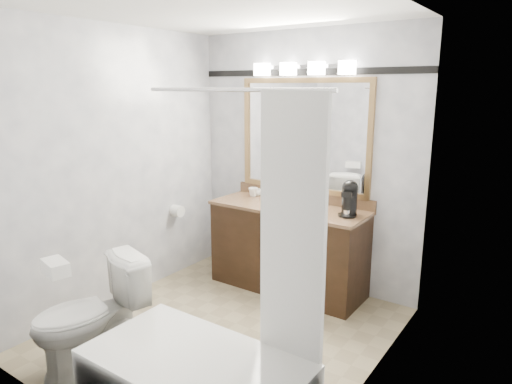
% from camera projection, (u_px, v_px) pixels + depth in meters
% --- Properties ---
extents(room, '(2.42, 2.62, 2.52)m').
position_uv_depth(room, '(221.00, 183.00, 3.47)').
color(room, gray).
rests_on(room, ground).
extents(vanity, '(1.53, 0.58, 0.97)m').
position_uv_depth(vanity, '(288.00, 246.00, 4.46)').
color(vanity, black).
rests_on(vanity, ground).
extents(mirror, '(1.40, 0.04, 1.10)m').
position_uv_depth(mirror, '(304.00, 136.00, 4.44)').
color(mirror, '#9D7847').
rests_on(mirror, room).
extents(vanity_light_bar, '(1.02, 0.14, 0.12)m').
position_uv_depth(vanity_light_bar, '(303.00, 68.00, 4.25)').
color(vanity_light_bar, silver).
rests_on(vanity_light_bar, room).
extents(accent_stripe, '(2.40, 0.01, 0.06)m').
position_uv_depth(accent_stripe, '(306.00, 72.00, 4.31)').
color(accent_stripe, black).
rests_on(accent_stripe, room).
extents(bathtub, '(1.30, 0.75, 1.96)m').
position_uv_depth(bathtub, '(201.00, 383.00, 2.66)').
color(bathtub, white).
rests_on(bathtub, ground).
extents(tp_roll, '(0.11, 0.12, 0.12)m').
position_uv_depth(tp_roll, '(177.00, 211.00, 4.76)').
color(tp_roll, white).
rests_on(tp_roll, room).
extents(toilet, '(0.64, 0.87, 0.79)m').
position_uv_depth(toilet, '(90.00, 316.00, 3.20)').
color(toilet, white).
rests_on(toilet, ground).
extents(tissue_box, '(0.24, 0.17, 0.09)m').
position_uv_depth(tissue_box, '(56.00, 267.00, 2.93)').
color(tissue_box, white).
rests_on(tissue_box, toilet).
extents(coffee_maker, '(0.16, 0.21, 0.32)m').
position_uv_depth(coffee_maker, '(349.00, 197.00, 4.03)').
color(coffee_maker, black).
rests_on(coffee_maker, vanity).
extents(cup_left, '(0.12, 0.12, 0.07)m').
position_uv_depth(cup_left, '(257.00, 192.00, 4.76)').
color(cup_left, white).
rests_on(cup_left, vanity).
extents(cup_right, '(0.11, 0.11, 0.09)m').
position_uv_depth(cup_right, '(253.00, 192.00, 4.74)').
color(cup_right, white).
rests_on(cup_right, vanity).
extents(soap_bottle_a, '(0.05, 0.05, 0.09)m').
position_uv_depth(soap_bottle_a, '(279.00, 194.00, 4.64)').
color(soap_bottle_a, white).
rests_on(soap_bottle_a, vanity).
extents(soap_bottle_b, '(0.07, 0.07, 0.08)m').
position_uv_depth(soap_bottle_b, '(321.00, 201.00, 4.39)').
color(soap_bottle_b, white).
rests_on(soap_bottle_b, vanity).
extents(soap_bar, '(0.09, 0.06, 0.03)m').
position_uv_depth(soap_bar, '(302.00, 203.00, 4.42)').
color(soap_bar, beige).
rests_on(soap_bar, vanity).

